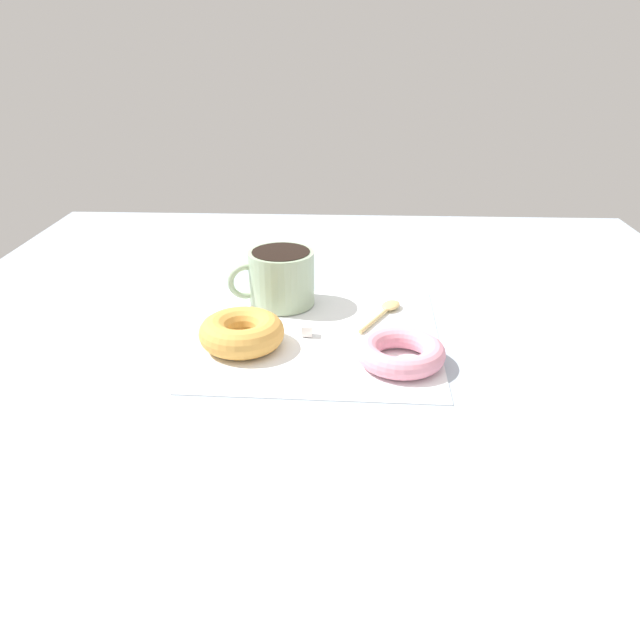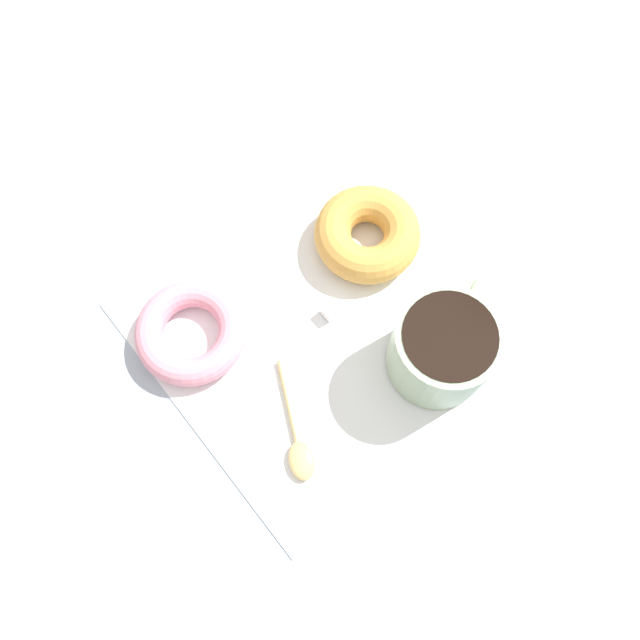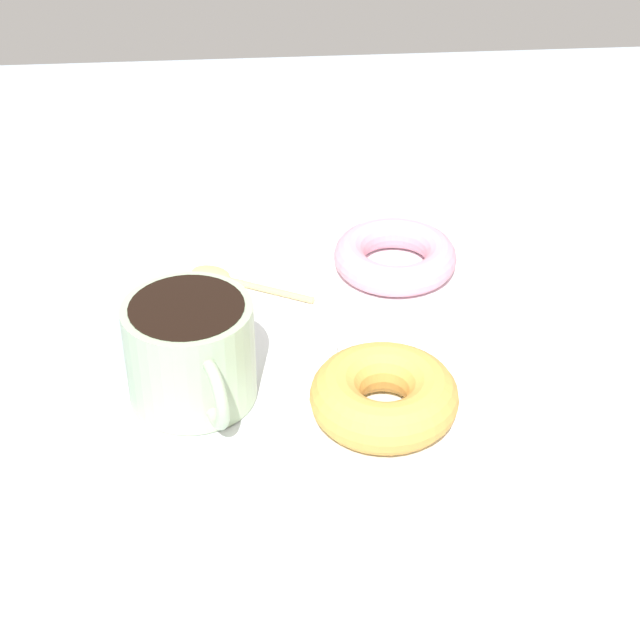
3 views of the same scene
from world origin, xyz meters
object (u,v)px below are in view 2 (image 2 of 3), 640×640
donut_near_cup (367,234)px  spoon (298,446)px  sugar_cube (331,312)px  coffee_cup (443,347)px  donut_far (191,332)px

donut_near_cup → spoon: (18.97, 11.46, -1.47)cm
donut_near_cup → sugar_cube: size_ratio=7.73×
coffee_cup → donut_far: coffee_cup is taller
donut_near_cup → donut_far: 20.15cm
sugar_cube → spoon: bearing=35.6°
donut_near_cup → donut_far: donut_near_cup is taller
donut_near_cup → coffee_cup: bearing=75.7°
donut_far → coffee_cup: bearing=133.2°
donut_near_cup → donut_far: size_ratio=1.00×
coffee_cup → spoon: coffee_cup is taller
coffee_cup → donut_far: bearing=-46.8°
donut_near_cup → donut_far: bearing=-10.1°
donut_far → sugar_cube: bearing=148.6°
coffee_cup → donut_far: 23.99cm
coffee_cup → sugar_cube: coffee_cup is taller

